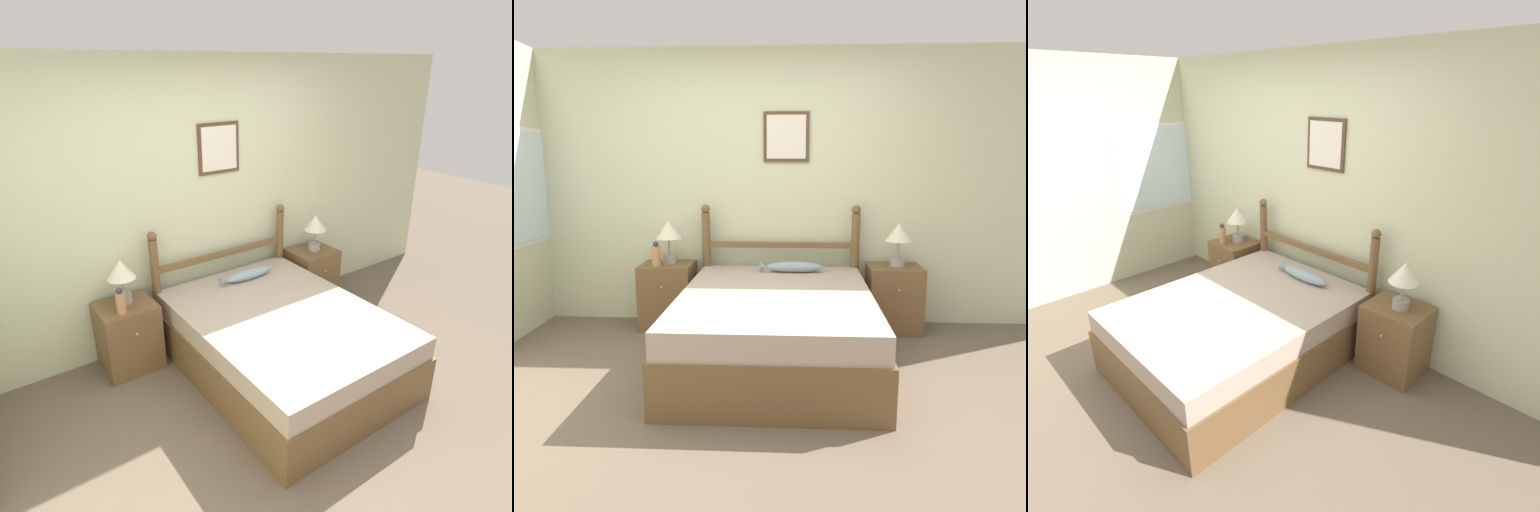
% 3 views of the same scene
% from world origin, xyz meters
% --- Properties ---
extents(ground_plane, '(16.00, 16.00, 0.00)m').
position_xyz_m(ground_plane, '(0.00, 0.00, 0.00)').
color(ground_plane, brown).
extents(wall_back, '(6.40, 0.08, 2.55)m').
position_xyz_m(wall_back, '(0.00, 1.73, 1.28)').
color(wall_back, beige).
rests_on(wall_back, ground_plane).
extents(wall_left, '(0.08, 6.40, 2.55)m').
position_xyz_m(wall_left, '(-2.13, 0.03, 1.28)').
color(wall_left, beige).
rests_on(wall_left, ground_plane).
extents(bed, '(1.47, 1.96, 0.56)m').
position_xyz_m(bed, '(0.17, 0.66, 0.28)').
color(bed, brown).
rests_on(bed, ground_plane).
extents(headboard, '(1.48, 0.08, 1.14)m').
position_xyz_m(headboard, '(0.17, 1.60, 0.62)').
color(headboard, brown).
rests_on(headboard, ground_plane).
extents(nightstand_left, '(0.47, 0.44, 0.60)m').
position_xyz_m(nightstand_left, '(-0.87, 1.46, 0.30)').
color(nightstand_left, brown).
rests_on(nightstand_left, ground_plane).
extents(nightstand_right, '(0.47, 0.44, 0.60)m').
position_xyz_m(nightstand_right, '(1.21, 1.46, 0.30)').
color(nightstand_right, brown).
rests_on(nightstand_right, ground_plane).
extents(table_lamp_left, '(0.24, 0.24, 0.39)m').
position_xyz_m(table_lamp_left, '(-0.86, 1.50, 0.88)').
color(table_lamp_left, gray).
rests_on(table_lamp_left, nightstand_left).
extents(table_lamp_right, '(0.24, 0.24, 0.39)m').
position_xyz_m(table_lamp_right, '(1.23, 1.46, 0.88)').
color(table_lamp_right, gray).
rests_on(table_lamp_right, nightstand_right).
extents(bottle, '(0.08, 0.08, 0.23)m').
position_xyz_m(bottle, '(-0.94, 1.34, 0.70)').
color(bottle, tan).
rests_on(bottle, nightstand_left).
extents(fish_pillow, '(0.56, 0.13, 0.10)m').
position_xyz_m(fish_pillow, '(0.29, 1.35, 0.61)').
color(fish_pillow, '#8499A3').
rests_on(fish_pillow, bed).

